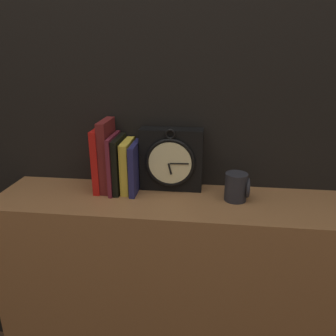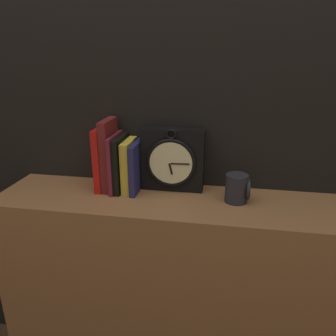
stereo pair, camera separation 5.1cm
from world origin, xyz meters
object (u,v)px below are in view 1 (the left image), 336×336
(book_slot0_red, at_px, (100,159))
(book_slot4_yellow, at_px, (128,166))
(book_slot2_maroon, at_px, (114,163))
(book_slot5_navy, at_px, (135,168))
(clock, at_px, (171,160))
(mug, at_px, (237,187))
(book_slot1_maroon, at_px, (107,156))
(book_slot3_black, at_px, (119,164))

(book_slot0_red, xyz_separation_m, book_slot4_yellow, (0.10, 0.00, -0.02))
(book_slot2_maroon, bearing_deg, book_slot5_navy, 1.66)
(clock, height_order, mug, clock)
(book_slot1_maroon, xyz_separation_m, book_slot2_maroon, (0.03, -0.01, -0.02))
(book_slot0_red, bearing_deg, book_slot2_maroon, -7.71)
(clock, bearing_deg, book_slot2_maroon, -169.63)
(book_slot2_maroon, distance_m, mug, 0.42)
(clock, distance_m, book_slot0_red, 0.25)
(book_slot2_maroon, xyz_separation_m, book_slot4_yellow, (0.04, 0.01, -0.01))
(clock, bearing_deg, book_slot3_black, -169.80)
(book_slot0_red, xyz_separation_m, book_slot1_maroon, (0.03, 0.00, 0.01))
(book_slot0_red, height_order, mug, book_slot0_red)
(book_slot4_yellow, relative_size, mug, 1.91)
(book_slot3_black, height_order, book_slot4_yellow, book_slot3_black)
(book_slot0_red, relative_size, mug, 2.36)
(book_slot4_yellow, bearing_deg, book_slot2_maroon, -168.56)
(book_slot3_black, height_order, book_slot5_navy, book_slot3_black)
(clock, distance_m, book_slot1_maroon, 0.22)
(book_slot1_maroon, height_order, book_slot2_maroon, book_slot1_maroon)
(book_slot4_yellow, bearing_deg, book_slot3_black, -169.02)
(mug, bearing_deg, book_slot0_red, 174.87)
(book_slot0_red, distance_m, book_slot3_black, 0.07)
(book_slot1_maroon, bearing_deg, book_slot0_red, -175.52)
(clock, xyz_separation_m, book_slot1_maroon, (-0.22, -0.03, 0.01))
(book_slot0_red, height_order, book_slot2_maroon, book_slot0_red)
(book_slot2_maroon, xyz_separation_m, book_slot5_navy, (0.07, 0.00, -0.01))
(book_slot4_yellow, distance_m, book_slot5_navy, 0.03)
(book_slot4_yellow, distance_m, mug, 0.38)
(book_slot0_red, distance_m, book_slot2_maroon, 0.05)
(book_slot0_red, height_order, book_slot5_navy, book_slot0_red)
(book_slot5_navy, bearing_deg, book_slot3_black, 178.48)
(book_slot1_maroon, relative_size, book_slot2_maroon, 1.24)
(book_slot0_red, bearing_deg, book_slot5_navy, -2.23)
(book_slot1_maroon, distance_m, book_slot4_yellow, 0.08)
(book_slot0_red, xyz_separation_m, book_slot2_maroon, (0.05, -0.01, -0.01))
(book_slot4_yellow, height_order, book_slot5_navy, book_slot4_yellow)
(clock, xyz_separation_m, book_slot3_black, (-0.18, -0.03, -0.01))
(book_slot5_navy, bearing_deg, book_slot0_red, 177.77)
(book_slot1_maroon, distance_m, book_slot5_navy, 0.11)
(book_slot5_navy, bearing_deg, mug, -6.18)
(mug, bearing_deg, book_slot4_yellow, 173.24)
(book_slot5_navy, xyz_separation_m, mug, (0.34, -0.04, -0.04))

